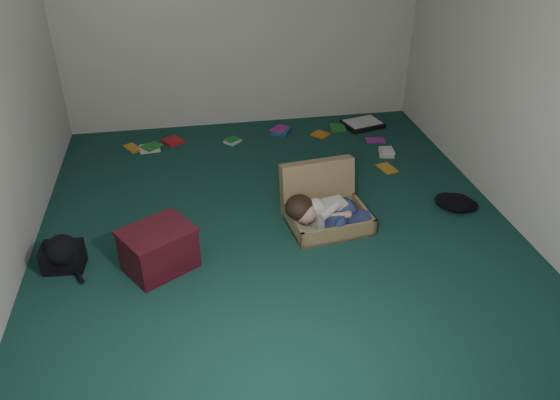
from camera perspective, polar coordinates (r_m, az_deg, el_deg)
name	(u,v)px	position (r m, az deg, el deg)	size (l,w,h in m)	color
floor	(277,226)	(4.69, -0.33, -2.70)	(4.50, 4.50, 0.00)	#16413A
wall_back	(241,11)	(6.25, -4.13, 19.13)	(4.50, 4.50, 0.00)	silver
wall_front	(376,271)	(2.17, 9.97, -7.28)	(4.50, 4.50, 0.00)	silver
wall_right	(526,64)	(4.84, 24.28, 12.79)	(4.50, 4.50, 0.00)	silver
suitcase	(324,205)	(4.71, 4.62, -0.54)	(0.73, 0.72, 0.48)	#998054
person	(326,212)	(4.54, 4.85, -1.25)	(0.73, 0.35, 0.30)	silver
maroon_bin	(159,249)	(4.22, -12.54, -5.02)	(0.64, 0.60, 0.35)	#450E19
backpack	(63,256)	(4.48, -21.75, -5.45)	(0.37, 0.30, 0.22)	black
clothing_pile	(463,201)	(5.18, 18.54, -0.06)	(0.42, 0.34, 0.13)	black
paper_tray	(363,124)	(6.59, 8.63, 7.87)	(0.50, 0.43, 0.06)	black
book_scatter	(286,142)	(6.12, 0.59, 6.13)	(2.89, 1.30, 0.02)	gold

